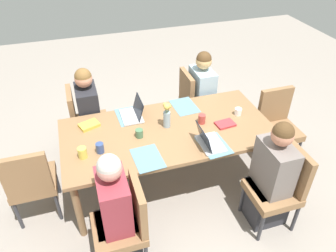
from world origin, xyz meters
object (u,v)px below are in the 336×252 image
object	(u,v)px
chair_head_right_right_far	(277,122)
coffee_mug_centre_left	(238,112)
chair_near_left_far	(281,184)
person_near_left_far	(271,180)
chair_head_left_right_mid	(31,181)
coffee_mug_centre_right	(82,153)
coffee_mug_near_left	(100,148)
chair_near_left_mid	(126,220)
chair_far_right_near	(84,119)
laptop_near_left_far	(209,141)
person_near_left_mid	(116,215)
chair_far_left_near	(194,99)
book_red_cover	(89,125)
coffee_mug_far_left	(139,133)
book_blue_cover	(225,124)
coffee_mug_near_right	(202,119)
person_far_left_near	(201,99)
flower_vase	(167,115)
dining_table	(168,135)
laptop_far_right_near	(134,113)
person_far_right_near	(90,119)

from	to	relation	value
chair_head_right_right_far	coffee_mug_centre_left	world-z (taller)	chair_head_right_right_far
chair_near_left_far	person_near_left_far	world-z (taller)	person_near_left_far
chair_head_right_right_far	chair_head_left_right_mid	bearing A→B (deg)	-177.06
coffee_mug_centre_left	coffee_mug_centre_right	distance (m)	1.74
chair_head_left_right_mid	coffee_mug_near_left	distance (m)	0.75
chair_near_left_mid	chair_head_left_right_mid	distance (m)	1.08
chair_far_right_near	coffee_mug_centre_right	xyz separation A→B (m)	(-0.07, -1.00, 0.30)
chair_near_left_mid	laptop_near_left_far	bearing A→B (deg)	26.34
person_near_left_mid	chair_far_left_near	bearing A→B (deg)	50.28
book_red_cover	chair_head_left_right_mid	bearing A→B (deg)	-168.17
chair_head_right_right_far	book_red_cover	world-z (taller)	chair_head_right_right_far
chair_head_right_right_far	coffee_mug_far_left	world-z (taller)	chair_head_right_right_far
chair_near_left_far	book_blue_cover	xyz separation A→B (m)	(-0.25, 0.75, 0.25)
laptop_near_left_far	coffee_mug_far_left	bearing A→B (deg)	151.78
chair_head_left_right_mid	coffee_mug_far_left	world-z (taller)	chair_head_left_right_mid
person_near_left_far	coffee_mug_near_right	distance (m)	0.94
person_near_left_mid	coffee_mug_near_left	bearing A→B (deg)	92.02
coffee_mug_near_left	person_near_left_mid	bearing A→B (deg)	-87.98
chair_near_left_mid	book_blue_cover	xyz separation A→B (m)	(1.24, 0.72, 0.25)
chair_far_right_near	coffee_mug_near_right	world-z (taller)	chair_far_right_near
person_far_left_near	chair_near_left_mid	size ratio (longest dim) A/B	1.33
chair_far_left_near	chair_far_right_near	distance (m)	1.46
person_near_left_mid	coffee_mug_near_right	bearing A→B (deg)	35.37
chair_head_right_right_far	coffee_mug_centre_right	world-z (taller)	chair_head_right_right_far
coffee_mug_centre_right	book_red_cover	world-z (taller)	coffee_mug_centre_right
flower_vase	coffee_mug_centre_right	bearing A→B (deg)	-165.43
flower_vase	coffee_mug_centre_left	size ratio (longest dim) A/B	3.70
person_far_left_near	coffee_mug_centre_left	distance (m)	0.81
chair_head_left_right_mid	chair_head_right_right_far	size ratio (longest dim) A/B	1.00
coffee_mug_near_right	chair_far_right_near	bearing A→B (deg)	146.02
person_far_left_near	laptop_near_left_far	bearing A→B (deg)	-109.38
coffee_mug_centre_right	book_red_cover	size ratio (longest dim) A/B	0.55
person_far_left_near	coffee_mug_near_left	size ratio (longest dim) A/B	11.71
laptop_near_left_far	coffee_mug_centre_right	distance (m)	1.21
dining_table	flower_vase	xyz separation A→B (m)	(0.01, 0.06, 0.22)
coffee_mug_centre_right	coffee_mug_near_left	bearing A→B (deg)	8.48
flower_vase	book_red_cover	xyz separation A→B (m)	(-0.79, 0.25, -0.13)
laptop_far_right_near	coffee_mug_far_left	size ratio (longest dim) A/B	3.64
person_far_right_near	book_blue_cover	bearing A→B (deg)	-32.47
coffee_mug_near_left	coffee_mug_centre_left	world-z (taller)	coffee_mug_near_left
chair_head_right_right_far	dining_table	bearing A→B (deg)	-177.53
chair_far_left_near	coffee_mug_centre_right	distance (m)	1.86
person_far_left_near	chair_head_left_right_mid	size ratio (longest dim) A/B	1.33
book_blue_cover	laptop_far_right_near	bearing A→B (deg)	147.89
person_far_left_near	person_near_left_far	size ratio (longest dim) A/B	1.00
chair_far_left_near	chair_near_left_mid	size ratio (longest dim) A/B	1.00
dining_table	chair_head_right_right_far	world-z (taller)	chair_head_right_right_far
person_far_left_near	book_red_cover	world-z (taller)	person_far_left_near
chair_far_right_near	coffee_mug_centre_left	world-z (taller)	chair_far_right_near
person_near_left_far	coffee_mug_far_left	distance (m)	1.37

